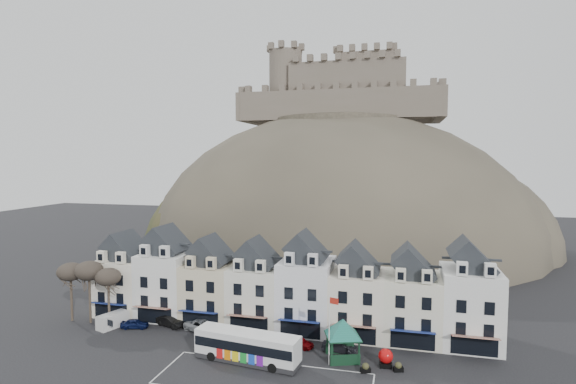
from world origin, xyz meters
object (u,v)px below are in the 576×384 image
object	(u,v)px
red_buoy	(386,357)
car_silver	(203,326)
white_van	(113,320)
car_maroon	(299,342)
bus	(247,345)
car_white	(258,337)
car_charcoal	(339,347)
bus_shelter	(343,328)
flagpole	(330,325)
car_navy	(135,324)
car_black	(170,321)

from	to	relation	value
red_buoy	car_silver	size ratio (longest dim) A/B	0.38
white_van	car_maroon	bearing A→B (deg)	19.32
bus	car_white	xyz separation A→B (m)	(-0.36, 5.01, -1.09)
white_van	car_charcoal	xyz separation A→B (m)	(30.66, -0.33, -0.27)
bus_shelter	flagpole	bearing A→B (deg)	-143.73
car_white	car_charcoal	size ratio (longest dim) A/B	1.35
red_buoy	white_van	xyz separation A→B (m)	(-36.06, 2.69, -0.08)
bus_shelter	car_maroon	size ratio (longest dim) A/B	1.85
car_navy	car_black	world-z (taller)	car_black
white_van	bus_shelter	bearing A→B (deg)	15.63
car_black	car_silver	world-z (taller)	car_black
car_silver	car_black	bearing A→B (deg)	101.07
red_buoy	bus_shelter	bearing A→B (deg)	173.30
white_van	car_white	world-z (taller)	white_van
bus_shelter	car_silver	size ratio (longest dim) A/B	1.36
bus	car_black	bearing A→B (deg)	158.95
car_white	car_charcoal	distance (m)	9.99
bus_shelter	red_buoy	xyz separation A→B (m)	(4.78, -0.56, -2.64)
bus	flagpole	size ratio (longest dim) A/B	1.57
car_silver	flagpole	bearing A→B (deg)	-89.89
white_van	car_navy	xyz separation A→B (m)	(3.10, 0.35, -0.31)
red_buoy	white_van	bearing A→B (deg)	175.74
bus	car_charcoal	size ratio (longest dim) A/B	3.06
bus	car_maroon	bearing A→B (deg)	55.82
bus	white_van	bearing A→B (deg)	173.36
bus_shelter	red_buoy	size ratio (longest dim) A/B	3.56
white_van	car_silver	bearing A→B (deg)	26.73
bus	red_buoy	xyz separation A→B (m)	(15.04, 2.65, -0.88)
bus	car_black	distance (m)	15.56
flagpole	car_black	xyz separation A→B (m)	(-22.67, 5.95, -3.77)
bus_shelter	car_navy	world-z (taller)	bus_shelter
flagpole	car_white	distance (m)	10.72
car_charcoal	flagpole	bearing A→B (deg)	173.22
red_buoy	car_white	bearing A→B (deg)	171.28
white_van	car_navy	world-z (taller)	white_van
car_maroon	red_buoy	bearing A→B (deg)	-86.70
car_maroon	car_silver	bearing A→B (deg)	100.33
car_navy	car_silver	distance (m)	9.37
bus	car_black	world-z (taller)	bus
car_maroon	car_charcoal	world-z (taller)	car_charcoal
car_silver	car_charcoal	distance (m)	18.36
car_silver	car_white	world-z (taller)	car_white
car_white	bus_shelter	bearing A→B (deg)	-101.71
flagpole	car_silver	size ratio (longest dim) A/B	1.53
red_buoy	car_silver	bearing A→B (deg)	169.81
red_buoy	car_white	distance (m)	15.58
car_charcoal	car_white	bearing A→B (deg)	92.49
bus	car_silver	world-z (taller)	bus
bus	car_maroon	xyz separation A→B (m)	(4.69, 5.25, -1.24)
red_buoy	car_black	distance (m)	29.05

